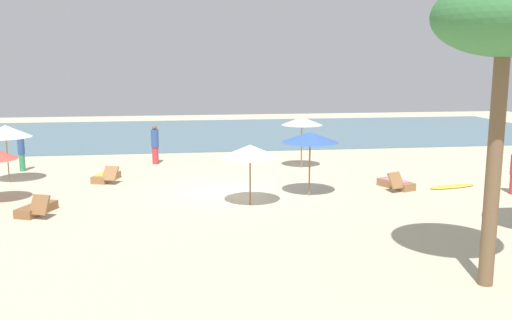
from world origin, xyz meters
name	(u,v)px	position (x,y,z in m)	size (l,w,h in m)	color
ground_plane	(225,191)	(0.00, 0.00, 0.00)	(60.00, 60.00, 0.00)	beige
ocean_water	(204,133)	(0.00, 17.00, 0.03)	(48.00, 16.00, 0.06)	slate
umbrella_0	(310,137)	(2.96, -1.15, 2.13)	(2.04, 2.04, 2.32)	olive
umbrella_1	(6,131)	(-8.50, 2.70, 2.08)	(1.98, 1.98, 2.32)	olive
umbrella_3	(302,121)	(3.84, 4.08, 2.15)	(1.85, 1.85, 2.34)	olive
umbrella_4	(250,151)	(0.66, -2.18, 1.85)	(2.00, 2.00, 2.07)	brown
lounger_0	(107,177)	(-4.64, 2.43, 0.18)	(1.14, 1.78, 0.69)	olive
lounger_1	(396,184)	(6.54, -0.48, 0.18)	(1.18, 1.75, 0.73)	olive
lounger_2	(37,209)	(-6.25, -2.36, 0.17)	(1.16, 1.73, 0.75)	brown
person_0	(155,144)	(-2.80, 6.04, 0.94)	(0.49, 0.49, 1.86)	#BF3338
person_2	(21,151)	(-8.60, 5.08, 0.92)	(0.35, 0.35, 1.79)	#338C59
palm_0	(505,22)	(4.88, -9.69, 5.60)	(2.94, 2.94, 6.52)	brown
surfboard	(452,186)	(8.77, -0.65, 0.04)	(2.09, 0.91, 0.07)	gold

